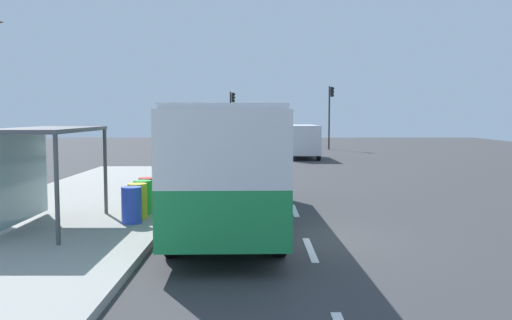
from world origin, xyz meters
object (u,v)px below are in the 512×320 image
object	(u,v)px
bus	(230,157)
recycling_bin_blue	(133,205)
sedan_near	(293,139)
recycling_bin_yellow	(139,201)
traffic_light_far_side	(233,111)
white_van	(303,139)
recycling_bin_red	(149,193)
bus_shelter	(39,151)
recycling_bin_green	(144,197)
traffic_light_near_side	(332,108)

from	to	relation	value
bus	recycling_bin_blue	world-z (taller)	bus
sedan_near	recycling_bin_yellow	bearing A→B (deg)	-100.54
bus	traffic_light_far_side	size ratio (longest dim) A/B	2.20
white_van	recycling_bin_yellow	distance (m)	23.96
bus	recycling_bin_blue	bearing A→B (deg)	-156.65
bus	recycling_bin_yellow	bearing A→B (deg)	-171.46
bus	traffic_light_far_side	world-z (taller)	traffic_light_far_side
recycling_bin_red	bus_shelter	size ratio (longest dim) A/B	0.24
white_van	recycling_bin_green	size ratio (longest dim) A/B	5.54
recycling_bin_red	sedan_near	bearing A→B (deg)	79.03
traffic_light_near_side	traffic_light_far_side	bearing A→B (deg)	174.68
white_van	traffic_light_near_side	world-z (taller)	traffic_light_near_side
recycling_bin_yellow	bus_shelter	world-z (taller)	bus_shelter
recycling_bin_blue	recycling_bin_red	size ratio (longest dim) A/B	1.00
white_van	traffic_light_near_side	size ratio (longest dim) A/B	0.96
traffic_light_far_side	bus_shelter	bearing A→B (deg)	-95.44
sedan_near	traffic_light_near_side	distance (m)	4.79
bus	white_van	size ratio (longest dim) A/B	2.10
traffic_light_near_side	bus_shelter	distance (m)	36.03
sedan_near	bus	bearing A→B (deg)	-96.62
sedan_near	traffic_light_far_side	size ratio (longest dim) A/B	0.89
recycling_bin_red	recycling_bin_blue	bearing A→B (deg)	-90.00
bus_shelter	white_van	bearing A→B (deg)	70.47
bus	white_van	xyz separation A→B (m)	(3.91, 22.71, -0.50)
traffic_light_near_side	traffic_light_far_side	distance (m)	8.64
recycling_bin_blue	recycling_bin_red	world-z (taller)	same
sedan_near	traffic_light_near_side	size ratio (longest dim) A/B	0.81
recycling_bin_red	bus_shelter	distance (m)	3.71
white_van	traffic_light_far_side	world-z (taller)	traffic_light_far_side
sedan_near	bus_shelter	xyz separation A→B (m)	(-8.72, -36.15, 1.31)
sedan_near	traffic_light_far_side	distance (m)	6.13
recycling_bin_blue	traffic_light_far_side	xyz separation A→B (m)	(1.10, 34.26, 2.69)
recycling_bin_yellow	recycling_bin_red	distance (m)	1.40
white_van	bus	bearing A→B (deg)	-99.78
sedan_near	recycling_bin_yellow	size ratio (longest dim) A/B	4.71
recycling_bin_blue	traffic_light_far_side	bearing A→B (deg)	88.16
bus	traffic_light_near_side	world-z (taller)	traffic_light_near_side
white_van	recycling_bin_blue	distance (m)	24.64
bus	bus_shelter	world-z (taller)	bus
bus	bus_shelter	bearing A→B (deg)	-161.44
bus_shelter	bus	bearing A→B (deg)	18.56
recycling_bin_blue	traffic_light_near_side	xyz separation A→B (m)	(9.69, 33.46, 2.97)
sedan_near	recycling_bin_green	size ratio (longest dim) A/B	4.71
bus	recycling_bin_green	bearing A→B (deg)	172.53
recycling_bin_red	traffic_light_near_side	size ratio (longest dim) A/B	0.17
recycling_bin_yellow	recycling_bin_red	xyz separation A→B (m)	(0.00, 1.40, 0.00)
white_van	recycling_bin_red	size ratio (longest dim) A/B	5.54
recycling_bin_green	recycling_bin_red	world-z (taller)	same
recycling_bin_yellow	recycling_bin_green	size ratio (longest dim) A/B	1.00
bus	bus_shelter	distance (m)	4.96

